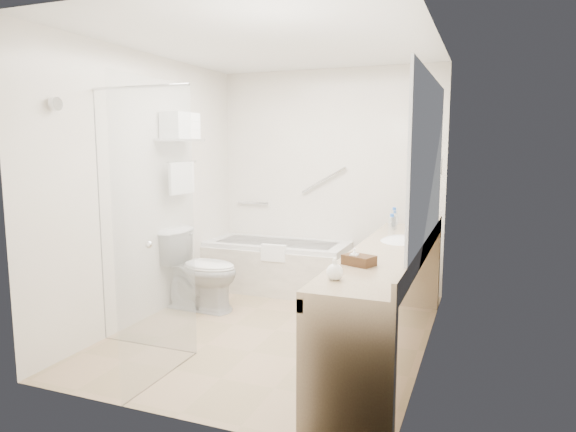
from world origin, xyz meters
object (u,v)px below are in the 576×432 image
(water_bottle_left, at_px, (395,221))
(amenity_basket, at_px, (359,260))
(bathtub, at_px, (277,266))
(toilet, at_px, (200,270))
(vanity_counter, at_px, (389,275))

(water_bottle_left, bearing_deg, amenity_basket, -88.86)
(bathtub, height_order, toilet, toilet)
(vanity_counter, relative_size, water_bottle_left, 15.46)
(bathtub, xyz_separation_m, vanity_counter, (1.52, -1.39, 0.36))
(amenity_basket, bearing_deg, vanity_counter, 80.54)
(toilet, bearing_deg, water_bottle_left, -70.40)
(toilet, xyz_separation_m, water_bottle_left, (1.84, 0.54, 0.53))
(amenity_basket, height_order, water_bottle_left, water_bottle_left)
(bathtub, bearing_deg, vanity_counter, -42.35)
(toilet, bearing_deg, vanity_counter, -99.60)
(toilet, distance_m, amenity_basket, 2.20)
(vanity_counter, distance_m, amenity_basket, 0.66)
(bathtub, relative_size, toilet, 1.96)
(bathtub, height_order, amenity_basket, amenity_basket)
(vanity_counter, distance_m, water_bottle_left, 1.04)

